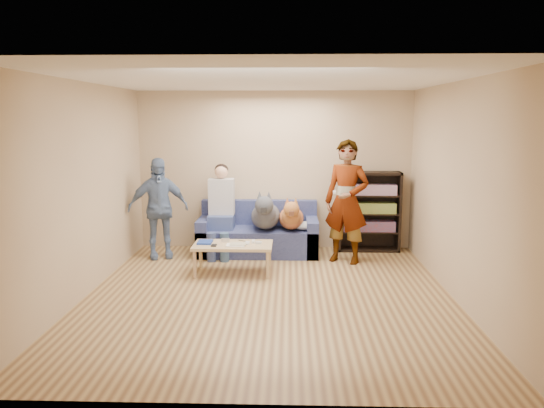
{
  "coord_description": "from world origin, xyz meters",
  "views": [
    {
      "loc": [
        0.25,
        -6.25,
        2.17
      ],
      "look_at": [
        0.0,
        1.2,
        0.95
      ],
      "focal_mm": 35.0,
      "sensor_mm": 36.0,
      "label": 1
    }
  ],
  "objects_px": {
    "person_standing_left": "(158,208)",
    "coffee_table": "(233,247)",
    "camera_silver": "(225,240)",
    "sofa": "(258,236)",
    "bookshelf": "(369,210)",
    "person_standing_right": "(347,202)",
    "dog_gray": "(265,214)",
    "person_seated": "(221,207)",
    "notebook_blue": "(205,242)",
    "dog_tan": "(291,217)"
  },
  "relations": [
    {
      "from": "notebook_blue",
      "to": "dog_tan",
      "type": "relative_size",
      "value": 0.22
    },
    {
      "from": "person_standing_right",
      "to": "bookshelf",
      "type": "bearing_deg",
      "value": 84.36
    },
    {
      "from": "bookshelf",
      "to": "person_standing_right",
      "type": "bearing_deg",
      "value": -121.44
    },
    {
      "from": "camera_silver",
      "to": "notebook_blue",
      "type": "bearing_deg",
      "value": -165.96
    },
    {
      "from": "notebook_blue",
      "to": "sofa",
      "type": "bearing_deg",
      "value": 57.7
    },
    {
      "from": "person_seated",
      "to": "person_standing_left",
      "type": "bearing_deg",
      "value": -167.57
    },
    {
      "from": "person_standing_left",
      "to": "person_seated",
      "type": "xyz_separation_m",
      "value": [
        0.95,
        0.21,
        -0.01
      ]
    },
    {
      "from": "camera_silver",
      "to": "sofa",
      "type": "xyz_separation_m",
      "value": [
        0.41,
        1.02,
        -0.16
      ]
    },
    {
      "from": "person_standing_right",
      "to": "person_standing_left",
      "type": "height_order",
      "value": "person_standing_right"
    },
    {
      "from": "person_standing_left",
      "to": "bookshelf",
      "type": "xyz_separation_m",
      "value": [
        3.33,
        0.57,
        -0.1
      ]
    },
    {
      "from": "sofa",
      "to": "camera_silver",
      "type": "bearing_deg",
      "value": -111.88
    },
    {
      "from": "person_standing_left",
      "to": "coffee_table",
      "type": "bearing_deg",
      "value": -52.75
    },
    {
      "from": "person_standing_left",
      "to": "person_seated",
      "type": "distance_m",
      "value": 0.97
    },
    {
      "from": "person_standing_right",
      "to": "sofa",
      "type": "bearing_deg",
      "value": -174.38
    },
    {
      "from": "camera_silver",
      "to": "bookshelf",
      "type": "relative_size",
      "value": 0.08
    },
    {
      "from": "dog_gray",
      "to": "person_seated",
      "type": "bearing_deg",
      "value": 177.17
    },
    {
      "from": "bookshelf",
      "to": "camera_silver",
      "type": "bearing_deg",
      "value": -150.4
    },
    {
      "from": "notebook_blue",
      "to": "sofa",
      "type": "height_order",
      "value": "sofa"
    },
    {
      "from": "camera_silver",
      "to": "coffee_table",
      "type": "distance_m",
      "value": 0.18
    },
    {
      "from": "notebook_blue",
      "to": "bookshelf",
      "type": "bearing_deg",
      "value": 28.03
    },
    {
      "from": "dog_tan",
      "to": "coffee_table",
      "type": "relative_size",
      "value": 1.05
    },
    {
      "from": "bookshelf",
      "to": "person_seated",
      "type": "bearing_deg",
      "value": -171.4
    },
    {
      "from": "notebook_blue",
      "to": "bookshelf",
      "type": "xyz_separation_m",
      "value": [
        2.49,
        1.33,
        0.25
      ]
    },
    {
      "from": "notebook_blue",
      "to": "person_seated",
      "type": "bearing_deg",
      "value": 83.68
    },
    {
      "from": "person_standing_right",
      "to": "sofa",
      "type": "distance_m",
      "value": 1.58
    },
    {
      "from": "sofa",
      "to": "dog_gray",
      "type": "xyz_separation_m",
      "value": [
        0.12,
        -0.16,
        0.38
      ]
    },
    {
      "from": "dog_gray",
      "to": "coffee_table",
      "type": "bearing_deg",
      "value": -112.78
    },
    {
      "from": "camera_silver",
      "to": "dog_gray",
      "type": "distance_m",
      "value": 1.03
    },
    {
      "from": "person_standing_right",
      "to": "dog_gray",
      "type": "height_order",
      "value": "person_standing_right"
    },
    {
      "from": "person_standing_right",
      "to": "sofa",
      "type": "height_order",
      "value": "person_standing_right"
    },
    {
      "from": "camera_silver",
      "to": "person_standing_left",
      "type": "bearing_deg",
      "value": 148.53
    },
    {
      "from": "person_standing_left",
      "to": "bookshelf",
      "type": "height_order",
      "value": "person_standing_left"
    },
    {
      "from": "dog_tan",
      "to": "bookshelf",
      "type": "xyz_separation_m",
      "value": [
        1.27,
        0.39,
        0.05
      ]
    },
    {
      "from": "person_standing_left",
      "to": "coffee_table",
      "type": "relative_size",
      "value": 1.42
    },
    {
      "from": "notebook_blue",
      "to": "coffee_table",
      "type": "xyz_separation_m",
      "value": [
        0.4,
        -0.05,
        -0.06
      ]
    },
    {
      "from": "bookshelf",
      "to": "person_standing_left",
      "type": "bearing_deg",
      "value": -170.3
    },
    {
      "from": "sofa",
      "to": "dog_tan",
      "type": "distance_m",
      "value": 0.65
    },
    {
      "from": "camera_silver",
      "to": "sofa",
      "type": "relative_size",
      "value": 0.06
    },
    {
      "from": "sofa",
      "to": "dog_gray",
      "type": "relative_size",
      "value": 1.49
    },
    {
      "from": "camera_silver",
      "to": "coffee_table",
      "type": "relative_size",
      "value": 0.1
    },
    {
      "from": "camera_silver",
      "to": "person_seated",
      "type": "distance_m",
      "value": 0.97
    },
    {
      "from": "notebook_blue",
      "to": "person_standing_left",
      "type": "bearing_deg",
      "value": 138.05
    },
    {
      "from": "person_seated",
      "to": "sofa",
      "type": "bearing_deg",
      "value": 12.25
    },
    {
      "from": "dog_tan",
      "to": "coffee_table",
      "type": "distance_m",
      "value": 1.3
    },
    {
      "from": "person_standing_right",
      "to": "bookshelf",
      "type": "relative_size",
      "value": 1.42
    },
    {
      "from": "coffee_table",
      "to": "bookshelf",
      "type": "bearing_deg",
      "value": 33.35
    },
    {
      "from": "person_seated",
      "to": "coffee_table",
      "type": "bearing_deg",
      "value": -73.89
    },
    {
      "from": "person_standing_right",
      "to": "camera_silver",
      "type": "distance_m",
      "value": 1.9
    },
    {
      "from": "sofa",
      "to": "dog_tan",
      "type": "relative_size",
      "value": 1.64
    },
    {
      "from": "person_standing_right",
      "to": "dog_gray",
      "type": "bearing_deg",
      "value": -169.45
    }
  ]
}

